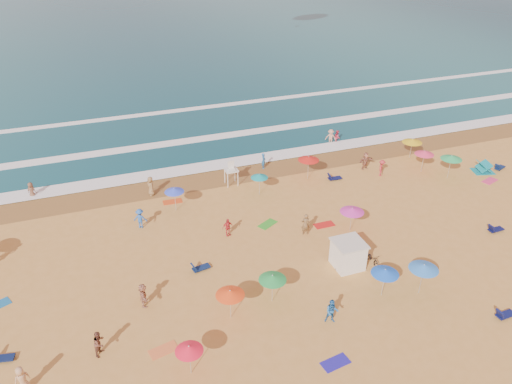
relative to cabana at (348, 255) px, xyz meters
name	(u,v)px	position (x,y,z in m)	size (l,w,h in m)	color
ground	(268,247)	(-4.62, 4.21, -1.00)	(220.00, 220.00, 0.00)	gold
ocean	(128,31)	(-4.62, 88.21, -1.00)	(220.00, 140.00, 0.18)	#0C4756
wet_sand	(222,177)	(-4.62, 16.71, -0.99)	(220.00, 220.00, 0.00)	olive
surf_foam	(200,142)	(-4.62, 25.53, -0.90)	(200.00, 18.70, 0.05)	white
cabana	(348,255)	(0.00, 0.00, 0.00)	(2.00, 2.00, 2.00)	white
cabana_roof	(349,243)	(0.00, 0.00, 1.06)	(2.20, 2.20, 0.12)	silver
bicycle	(372,258)	(1.90, -0.30, -0.58)	(0.56, 1.61, 0.84)	black
lifeguard_stand	(231,175)	(-4.25, 14.88, 0.05)	(1.20, 1.20, 2.10)	white
beach_umbrellas	(304,219)	(-1.74, 4.03, 1.09)	(63.67, 24.58, 0.72)	#1934D8
loungers	(374,251)	(2.73, 0.67, -0.83)	(46.96, 22.85, 0.34)	#0E1B47
towels	(275,278)	(-5.53, 0.46, -0.98)	(48.93, 24.62, 0.03)	red
popup_tents	(512,182)	(20.41, 5.28, -0.40)	(2.65, 9.47, 1.20)	#F83783
beachgoers	(245,208)	(-4.84, 9.07, -0.18)	(35.93, 26.17, 2.14)	#E2AB76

